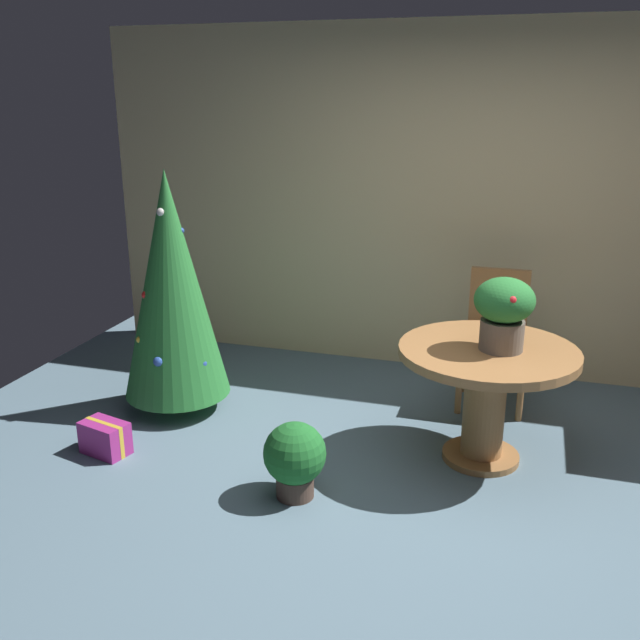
# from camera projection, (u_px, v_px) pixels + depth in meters

# --- Properties ---
(ground_plane) EXTENTS (6.60, 6.60, 0.00)m
(ground_plane) POSITION_uv_depth(u_px,v_px,m) (429.00, 519.00, 3.63)
(ground_plane) COLOR slate
(back_wall_panel) EXTENTS (6.00, 0.10, 2.60)m
(back_wall_panel) POSITION_uv_depth(u_px,v_px,m) (481.00, 205.00, 5.23)
(back_wall_panel) COLOR beige
(back_wall_panel) RESTS_ON ground_plane
(round_dining_table) EXTENTS (1.03, 1.03, 0.71)m
(round_dining_table) POSITION_uv_depth(u_px,v_px,m) (486.00, 381.00, 4.07)
(round_dining_table) COLOR #9E6B3D
(round_dining_table) RESTS_ON ground_plane
(flower_vase) EXTENTS (0.34, 0.34, 0.42)m
(flower_vase) POSITION_uv_depth(u_px,v_px,m) (504.00, 309.00, 3.91)
(flower_vase) COLOR #665B51
(flower_vase) RESTS_ON round_dining_table
(wooden_chair_far) EXTENTS (0.45, 0.43, 0.94)m
(wooden_chair_far) POSITION_uv_depth(u_px,v_px,m) (496.00, 329.00, 4.85)
(wooden_chair_far) COLOR #9E6B3D
(wooden_chair_far) RESTS_ON ground_plane
(holiday_tree) EXTENTS (0.71, 0.71, 1.64)m
(holiday_tree) POSITION_uv_depth(u_px,v_px,m) (172.00, 286.00, 4.63)
(holiday_tree) COLOR brown
(holiday_tree) RESTS_ON ground_plane
(gift_box_purple) EXTENTS (0.32, 0.24, 0.20)m
(gift_box_purple) POSITION_uv_depth(u_px,v_px,m) (105.00, 438.00, 4.26)
(gift_box_purple) COLOR #9E287A
(gift_box_purple) RESTS_ON ground_plane
(potted_plant) EXTENTS (0.34, 0.34, 0.43)m
(potted_plant) POSITION_uv_depth(u_px,v_px,m) (295.00, 457.00, 3.76)
(potted_plant) COLOR #4C382D
(potted_plant) RESTS_ON ground_plane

